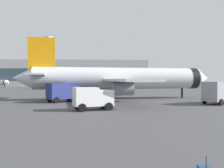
{
  "coord_description": "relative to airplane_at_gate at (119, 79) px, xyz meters",
  "views": [
    {
      "loc": [
        0.03,
        -2.83,
        3.54
      ],
      "look_at": [
        1.63,
        24.22,
        3.0
      ],
      "focal_mm": 39.08,
      "sensor_mm": 36.0,
      "label": 1
    }
  ],
  "objects": [
    {
      "name": "safety_cone_near",
      "position": [
        14.21,
        -2.25,
        -3.28
      ],
      "size": [
        0.44,
        0.44,
        0.77
      ],
      "color": "#F2590C",
      "rests_on": "ground"
    },
    {
      "name": "cargo_van",
      "position": [
        -4.38,
        -15.32,
        -2.21
      ],
      "size": [
        4.8,
        3.42,
        2.6
      ],
      "color": "white",
      "rests_on": "ground"
    },
    {
      "name": "fuel_truck",
      "position": [
        13.71,
        -9.44,
        -1.88
      ],
      "size": [
        6.33,
        5.31,
        3.2
      ],
      "color": "gray",
      "rests_on": "ground"
    },
    {
      "name": "safety_cone_far",
      "position": [
        13.57,
        -7.7,
        -3.32
      ],
      "size": [
        0.44,
        0.44,
        0.68
      ],
      "color": "#F2590C",
      "rests_on": "ground"
    },
    {
      "name": "airplane_at_gate",
      "position": [
        0.0,
        0.0,
        0.0
      ],
      "size": [
        35.72,
        32.36,
        10.5
      ],
      "color": "silver",
      "rests_on": "ground"
    },
    {
      "name": "service_truck",
      "position": [
        -9.23,
        -5.04,
        -2.05
      ],
      "size": [
        5.17,
        4.61,
        2.9
      ],
      "color": "navy",
      "rests_on": "ground"
    },
    {
      "name": "safety_cone_mid",
      "position": [
        -11.04,
        -1.46,
        -3.34
      ],
      "size": [
        0.44,
        0.44,
        0.63
      ],
      "color": "#F2590C",
      "rests_on": "ground"
    },
    {
      "name": "terminal_building",
      "position": [
        -22.22,
        78.65,
        2.67
      ],
      "size": [
        83.33,
        21.85,
        24.41
      ],
      "color": "#B2B2B7",
      "rests_on": "ground"
    }
  ]
}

